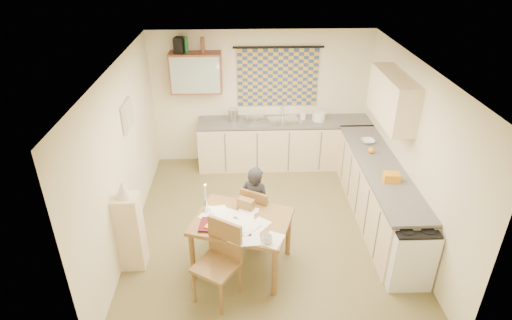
{
  "coord_description": "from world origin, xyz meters",
  "views": [
    {
      "loc": [
        -0.37,
        -5.25,
        4.01
      ],
      "look_at": [
        -0.17,
        0.2,
        1.06
      ],
      "focal_mm": 30.0,
      "sensor_mm": 36.0,
      "label": 1
    }
  ],
  "objects_px": {
    "counter_right": "(377,192)",
    "stove": "(408,252)",
    "counter_back": "(287,144)",
    "chair_far": "(259,223)",
    "person": "(255,205)",
    "dining_table": "(242,243)",
    "shelf_stand": "(130,232)"
  },
  "relations": [
    {
      "from": "stove",
      "to": "shelf_stand",
      "type": "height_order",
      "value": "shelf_stand"
    },
    {
      "from": "dining_table",
      "to": "chair_far",
      "type": "height_order",
      "value": "chair_far"
    },
    {
      "from": "counter_back",
      "to": "chair_far",
      "type": "relative_size",
      "value": 3.62
    },
    {
      "from": "counter_right",
      "to": "chair_far",
      "type": "relative_size",
      "value": 3.24
    },
    {
      "from": "dining_table",
      "to": "shelf_stand",
      "type": "height_order",
      "value": "shelf_stand"
    },
    {
      "from": "counter_back",
      "to": "person",
      "type": "relative_size",
      "value": 2.73
    },
    {
      "from": "chair_far",
      "to": "counter_right",
      "type": "bearing_deg",
      "value": -134.57
    },
    {
      "from": "stove",
      "to": "dining_table",
      "type": "bearing_deg",
      "value": 171.45
    },
    {
      "from": "stove",
      "to": "counter_back",
      "type": "bearing_deg",
      "value": 111.51
    },
    {
      "from": "stove",
      "to": "person",
      "type": "relative_size",
      "value": 0.71
    },
    {
      "from": "counter_back",
      "to": "dining_table",
      "type": "relative_size",
      "value": 2.33
    },
    {
      "from": "counter_right",
      "to": "dining_table",
      "type": "distance_m",
      "value": 2.34
    },
    {
      "from": "stove",
      "to": "shelf_stand",
      "type": "distance_m",
      "value": 3.56
    },
    {
      "from": "counter_right",
      "to": "chair_far",
      "type": "height_order",
      "value": "counter_right"
    },
    {
      "from": "person",
      "to": "shelf_stand",
      "type": "bearing_deg",
      "value": 42.79
    },
    {
      "from": "person",
      "to": "stove",
      "type": "bearing_deg",
      "value": -177.34
    },
    {
      "from": "dining_table",
      "to": "shelf_stand",
      "type": "bearing_deg",
      "value": -164.63
    },
    {
      "from": "counter_back",
      "to": "shelf_stand",
      "type": "relative_size",
      "value": 3.03
    },
    {
      "from": "counter_back",
      "to": "person",
      "type": "height_order",
      "value": "person"
    },
    {
      "from": "counter_right",
      "to": "person",
      "type": "relative_size",
      "value": 2.44
    },
    {
      "from": "counter_back",
      "to": "dining_table",
      "type": "height_order",
      "value": "counter_back"
    },
    {
      "from": "shelf_stand",
      "to": "person",
      "type": "bearing_deg",
      "value": 15.94
    },
    {
      "from": "stove",
      "to": "chair_far",
      "type": "height_order",
      "value": "chair_far"
    },
    {
      "from": "shelf_stand",
      "to": "counter_right",
      "type": "bearing_deg",
      "value": 15.45
    },
    {
      "from": "counter_right",
      "to": "stove",
      "type": "distance_m",
      "value": 1.36
    },
    {
      "from": "stove",
      "to": "dining_table",
      "type": "distance_m",
      "value": 2.11
    },
    {
      "from": "person",
      "to": "counter_right",
      "type": "bearing_deg",
      "value": -138.13
    },
    {
      "from": "stove",
      "to": "counter_right",
      "type": "bearing_deg",
      "value": 90.0
    },
    {
      "from": "counter_right",
      "to": "stove",
      "type": "height_order",
      "value": "counter_right"
    },
    {
      "from": "person",
      "to": "shelf_stand",
      "type": "height_order",
      "value": "person"
    },
    {
      "from": "counter_right",
      "to": "counter_back",
      "type": "bearing_deg",
      "value": 125.17
    },
    {
      "from": "counter_right",
      "to": "dining_table",
      "type": "relative_size",
      "value": 2.08
    }
  ]
}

